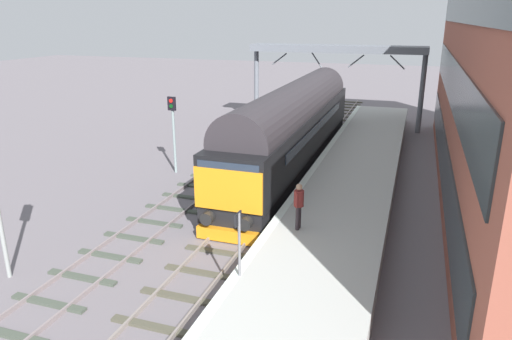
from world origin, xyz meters
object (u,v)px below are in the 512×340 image
(diesel_locomotive, at_px, (294,124))
(waiting_passenger, at_px, (299,202))
(platform_number_sign, at_px, (239,235))
(signal_post_mid, at_px, (173,126))

(diesel_locomotive, relative_size, waiting_passenger, 11.87)
(platform_number_sign, bearing_deg, waiting_passenger, 77.03)
(signal_post_mid, height_order, platform_number_sign, signal_post_mid)
(signal_post_mid, bearing_deg, waiting_passenger, -39.30)
(platform_number_sign, bearing_deg, diesel_locomotive, 97.94)
(diesel_locomotive, distance_m, platform_number_sign, 13.45)
(signal_post_mid, xyz_separation_m, platform_number_sign, (7.63, -10.52, -0.30))
(diesel_locomotive, bearing_deg, signal_post_mid, -154.07)
(diesel_locomotive, relative_size, platform_number_sign, 10.14)
(platform_number_sign, height_order, waiting_passenger, platform_number_sign)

